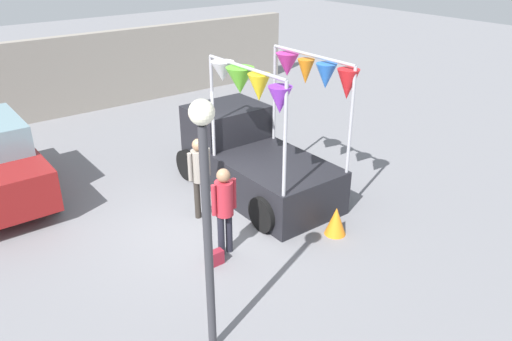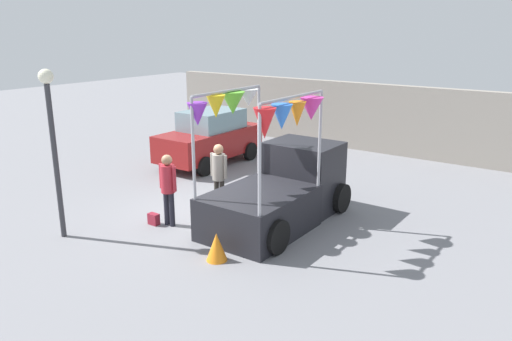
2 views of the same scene
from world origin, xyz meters
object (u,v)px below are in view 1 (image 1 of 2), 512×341
person_customer (224,203)px  handbag (216,258)px  person_vendor (200,170)px  folded_kite_bundle_tangerine (336,221)px  street_lamp (206,199)px  vendor_truck (251,152)px

person_customer → handbag: 1.02m
person_vendor → folded_kite_bundle_tangerine: bearing=-51.6°
person_vendor → person_customer: bearing=-104.1°
street_lamp → handbag: bearing=55.6°
vendor_truck → person_customer: (-2.03, -1.89, 0.15)m
vendor_truck → street_lamp: size_ratio=1.07×
handbag → folded_kite_bundle_tangerine: bearing=-13.5°
vendor_truck → street_lamp: bearing=-133.0°
vendor_truck → person_customer: 2.77m
handbag → street_lamp: size_ratio=0.07×
person_customer → street_lamp: size_ratio=0.46×
street_lamp → folded_kite_bundle_tangerine: bearing=16.7°
folded_kite_bundle_tangerine → handbag: bearing=166.5°
vendor_truck → folded_kite_bundle_tangerine: 2.77m
vendor_truck → person_vendor: bearing=-165.4°
person_customer → folded_kite_bundle_tangerine: bearing=-20.4°
street_lamp → folded_kite_bundle_tangerine: (3.67, 1.10, -2.20)m
person_customer → street_lamp: (-1.52, -1.90, 1.42)m
vendor_truck → person_vendor: size_ratio=2.27×
person_vendor → street_lamp: bearing=-119.3°
person_vendor → folded_kite_bundle_tangerine: person_vendor is taller
person_vendor → street_lamp: size_ratio=0.47×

